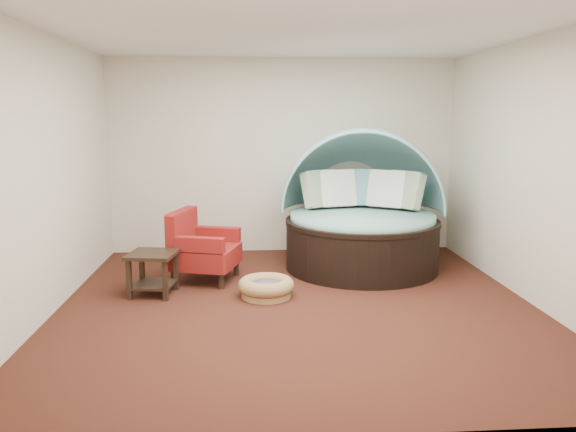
{
  "coord_description": "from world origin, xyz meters",
  "views": [
    {
      "loc": [
        -0.5,
        -5.68,
        1.97
      ],
      "look_at": [
        -0.06,
        0.6,
        0.85
      ],
      "focal_mm": 35.0,
      "sensor_mm": 36.0,
      "label": 1
    }
  ],
  "objects": [
    {
      "name": "red_armchair",
      "position": [
        -1.09,
        1.0,
        0.4
      ],
      "size": [
        0.91,
        0.91,
        0.86
      ],
      "rotation": [
        0.0,
        0.0,
        -0.28
      ],
      "color": "black",
      "rests_on": "floor"
    },
    {
      "name": "ceiling",
      "position": [
        0.0,
        0.0,
        2.8
      ],
      "size": [
        5.0,
        5.0,
        0.0
      ],
      "primitive_type": "plane",
      "rotation": [
        3.14,
        0.0,
        0.0
      ],
      "color": "white",
      "rests_on": "wall_back"
    },
    {
      "name": "canopy_daybed",
      "position": [
        0.99,
        1.52,
        0.85
      ],
      "size": [
        2.37,
        2.31,
        1.83
      ],
      "rotation": [
        0.0,
        0.0,
        -0.17
      ],
      "color": "black",
      "rests_on": "floor"
    },
    {
      "name": "side_table",
      "position": [
        -1.58,
        0.47,
        0.31
      ],
      "size": [
        0.58,
        0.58,
        0.48
      ],
      "rotation": [
        0.0,
        0.0,
        -0.16
      ],
      "color": "black",
      "rests_on": "floor"
    },
    {
      "name": "wall_right",
      "position": [
        2.5,
        0.0,
        1.4
      ],
      "size": [
        0.0,
        5.0,
        5.0
      ],
      "primitive_type": "plane",
      "rotation": [
        1.57,
        0.0,
        -1.57
      ],
      "color": "beige",
      "rests_on": "floor"
    },
    {
      "name": "wall_front",
      "position": [
        0.0,
        -2.5,
        1.4
      ],
      "size": [
        5.0,
        0.0,
        5.0
      ],
      "primitive_type": "plane",
      "rotation": [
        -1.57,
        0.0,
        0.0
      ],
      "color": "beige",
      "rests_on": "floor"
    },
    {
      "name": "pet_basket",
      "position": [
        -0.32,
        0.29,
        0.11
      ],
      "size": [
        0.82,
        0.82,
        0.22
      ],
      "rotation": [
        0.0,
        0.0,
        0.4
      ],
      "color": "olive",
      "rests_on": "floor"
    },
    {
      "name": "wall_left",
      "position": [
        -2.5,
        0.0,
        1.4
      ],
      "size": [
        0.0,
        5.0,
        5.0
      ],
      "primitive_type": "plane",
      "rotation": [
        1.57,
        0.0,
        1.57
      ],
      "color": "beige",
      "rests_on": "floor"
    },
    {
      "name": "wall_back",
      "position": [
        0.0,
        2.5,
        1.4
      ],
      "size": [
        5.0,
        0.0,
        5.0
      ],
      "primitive_type": "plane",
      "rotation": [
        1.57,
        0.0,
        0.0
      ],
      "color": "beige",
      "rests_on": "floor"
    },
    {
      "name": "floor",
      "position": [
        0.0,
        0.0,
        0.0
      ],
      "size": [
        5.0,
        5.0,
        0.0
      ],
      "primitive_type": "plane",
      "color": "#431E13",
      "rests_on": "ground"
    }
  ]
}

